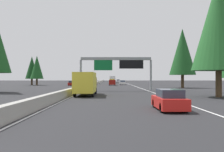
{
  "coord_description": "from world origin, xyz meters",
  "views": [
    {
      "loc": [
        -5.39,
        -5.03,
        2.26
      ],
      "look_at": [
        45.45,
        -5.21,
        2.65
      ],
      "focal_mm": 40.5,
      "sensor_mm": 36.0,
      "label": 1
    }
  ],
  "objects_px": {
    "minivan_far_center": "(112,82)",
    "pickup_mid_left": "(112,81)",
    "sedan_far_right": "(169,100)",
    "conifer_left_far": "(32,68)",
    "conifer_right_mid": "(182,52)",
    "conifer_left_mid": "(37,67)",
    "box_truck_far_left": "(86,83)",
    "sign_gantry_overhead": "(117,64)",
    "conifer_right_foreground": "(218,23)",
    "sedan_distant_a": "(122,83)",
    "oncoming_near": "(88,83)",
    "oncoming_far": "(72,83)",
    "sedan_mid_right": "(118,81)",
    "bus_mid_center": "(112,79)"
  },
  "relations": [
    {
      "from": "minivan_far_center",
      "to": "pickup_mid_left",
      "type": "bearing_deg",
      "value": -0.06
    },
    {
      "from": "sedan_far_right",
      "to": "conifer_left_far",
      "type": "height_order",
      "value": "conifer_left_far"
    },
    {
      "from": "minivan_far_center",
      "to": "pickup_mid_left",
      "type": "relative_size",
      "value": 0.89
    },
    {
      "from": "pickup_mid_left",
      "to": "conifer_right_mid",
      "type": "relative_size",
      "value": 0.41
    },
    {
      "from": "pickup_mid_left",
      "to": "conifer_left_mid",
      "type": "distance_m",
      "value": 33.8
    },
    {
      "from": "box_truck_far_left",
      "to": "sedan_far_right",
      "type": "bearing_deg",
      "value": -153.53
    },
    {
      "from": "sign_gantry_overhead",
      "to": "conifer_right_foreground",
      "type": "relative_size",
      "value": 0.89
    },
    {
      "from": "sedan_far_right",
      "to": "conifer_right_mid",
      "type": "distance_m",
      "value": 41.99
    },
    {
      "from": "sedan_distant_a",
      "to": "oncoming_near",
      "type": "relative_size",
      "value": 1.0
    },
    {
      "from": "box_truck_far_left",
      "to": "conifer_left_mid",
      "type": "distance_m",
      "value": 48.87
    },
    {
      "from": "sedan_distant_a",
      "to": "conifer_right_foreground",
      "type": "distance_m",
      "value": 55.79
    },
    {
      "from": "conifer_left_far",
      "to": "oncoming_far",
      "type": "bearing_deg",
      "value": -113.01
    },
    {
      "from": "sedan_mid_right",
      "to": "conifer_left_far",
      "type": "height_order",
      "value": "conifer_left_far"
    },
    {
      "from": "conifer_left_mid",
      "to": "conifer_left_far",
      "type": "distance_m",
      "value": 3.73
    },
    {
      "from": "conifer_right_foreground",
      "to": "oncoming_near",
      "type": "bearing_deg",
      "value": 19.82
    },
    {
      "from": "minivan_far_center",
      "to": "conifer_left_far",
      "type": "xyz_separation_m",
      "value": [
        2.11,
        25.48,
        4.6
      ]
    },
    {
      "from": "oncoming_near",
      "to": "conifer_right_foreground",
      "type": "height_order",
      "value": "conifer_right_foreground"
    },
    {
      "from": "sign_gantry_overhead",
      "to": "sedan_mid_right",
      "type": "bearing_deg",
      "value": -1.72
    },
    {
      "from": "conifer_left_mid",
      "to": "conifer_right_mid",
      "type": "bearing_deg",
      "value": -117.09
    },
    {
      "from": "bus_mid_center",
      "to": "conifer_right_foreground",
      "type": "distance_m",
      "value": 88.13
    },
    {
      "from": "conifer_right_mid",
      "to": "conifer_left_mid",
      "type": "distance_m",
      "value": 43.89
    },
    {
      "from": "sign_gantry_overhead",
      "to": "sedan_mid_right",
      "type": "distance_m",
      "value": 91.1
    },
    {
      "from": "bus_mid_center",
      "to": "pickup_mid_left",
      "type": "bearing_deg",
      "value": 179.03
    },
    {
      "from": "sign_gantry_overhead",
      "to": "conifer_left_far",
      "type": "bearing_deg",
      "value": 36.12
    },
    {
      "from": "oncoming_near",
      "to": "conifer_left_mid",
      "type": "bearing_deg",
      "value": -58.65
    },
    {
      "from": "sedan_mid_right",
      "to": "conifer_right_foreground",
      "type": "xyz_separation_m",
      "value": [
        -105.69,
        -8.89,
        7.99
      ]
    },
    {
      "from": "sign_gantry_overhead",
      "to": "oncoming_far",
      "type": "distance_m",
      "value": 32.84
    },
    {
      "from": "sedan_distant_a",
      "to": "conifer_right_mid",
      "type": "distance_m",
      "value": 30.41
    },
    {
      "from": "sedan_mid_right",
      "to": "conifer_left_mid",
      "type": "height_order",
      "value": "conifer_left_mid"
    },
    {
      "from": "box_truck_far_left",
      "to": "conifer_right_foreground",
      "type": "height_order",
      "value": "conifer_right_foreground"
    },
    {
      "from": "pickup_mid_left",
      "to": "conifer_left_mid",
      "type": "height_order",
      "value": "conifer_left_mid"
    },
    {
      "from": "box_truck_far_left",
      "to": "oncoming_far",
      "type": "relative_size",
      "value": 1.93
    },
    {
      "from": "conifer_left_mid",
      "to": "oncoming_near",
      "type": "bearing_deg",
      "value": -58.65
    },
    {
      "from": "minivan_far_center",
      "to": "oncoming_far",
      "type": "xyz_separation_m",
      "value": [
        -3.68,
        11.85,
        -0.27
      ]
    },
    {
      "from": "conifer_left_far",
      "to": "minivan_far_center",
      "type": "bearing_deg",
      "value": -94.72
    },
    {
      "from": "conifer_right_foreground",
      "to": "conifer_left_mid",
      "type": "xyz_separation_m",
      "value": [
        47.75,
        35.37,
        -3.17
      ]
    },
    {
      "from": "oncoming_far",
      "to": "pickup_mid_left",
      "type": "bearing_deg",
      "value": 156.42
    },
    {
      "from": "sedan_far_right",
      "to": "conifer_right_mid",
      "type": "xyz_separation_m",
      "value": [
        39.48,
        -12.15,
        7.54
      ]
    },
    {
      "from": "conifer_left_far",
      "to": "pickup_mid_left",
      "type": "bearing_deg",
      "value": -49.98
    },
    {
      "from": "pickup_mid_left",
      "to": "sedan_mid_right",
      "type": "bearing_deg",
      "value": -5.76
    },
    {
      "from": "minivan_far_center",
      "to": "sedan_far_right",
      "type": "bearing_deg",
      "value": -176.4
    },
    {
      "from": "oncoming_far",
      "to": "conifer_right_mid",
      "type": "relative_size",
      "value": 0.33
    },
    {
      "from": "minivan_far_center",
      "to": "pickup_mid_left",
      "type": "xyz_separation_m",
      "value": [
        23.52,
        -0.02,
        -0.04
      ]
    },
    {
      "from": "minivan_far_center",
      "to": "conifer_left_far",
      "type": "height_order",
      "value": "conifer_left_far"
    },
    {
      "from": "box_truck_far_left",
      "to": "conifer_right_foreground",
      "type": "bearing_deg",
      "value": -101.08
    },
    {
      "from": "sedan_far_right",
      "to": "box_truck_far_left",
      "type": "distance_m",
      "value": 16.55
    },
    {
      "from": "conifer_right_foreground",
      "to": "sedan_distant_a",
      "type": "bearing_deg",
      "value": 9.2
    },
    {
      "from": "conifer_left_mid",
      "to": "box_truck_far_left",
      "type": "bearing_deg",
      "value": -156.42
    },
    {
      "from": "conifer_right_foreground",
      "to": "bus_mid_center",
      "type": "bearing_deg",
      "value": 7.87
    },
    {
      "from": "sedan_mid_right",
      "to": "bus_mid_center",
      "type": "bearing_deg",
      "value": 170.44
    }
  ]
}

